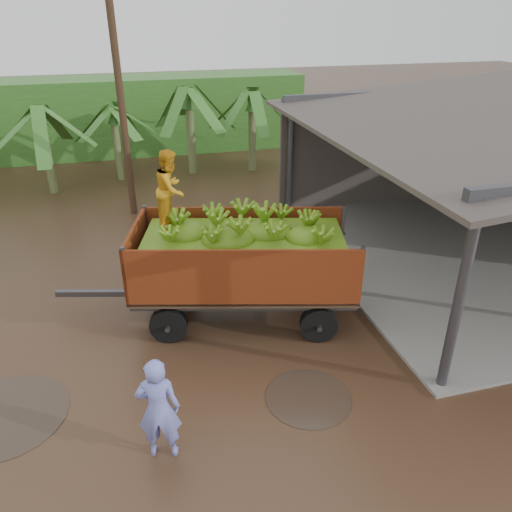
{
  "coord_description": "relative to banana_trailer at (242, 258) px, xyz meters",
  "views": [
    {
      "loc": [
        -0.21,
        -10.09,
        6.72
      ],
      "look_at": [
        2.62,
        0.3,
        1.28
      ],
      "focal_mm": 35.0,
      "sensor_mm": 36.0,
      "label": 1
    }
  ],
  "objects": [
    {
      "name": "ground",
      "position": [
        -2.16,
        0.19,
        -1.52
      ],
      "size": [
        100.0,
        100.0,
        0.0
      ],
      "primitive_type": "plane",
      "color": "black",
      "rests_on": "ground"
    },
    {
      "name": "utility_pole",
      "position": [
        -2.21,
        7.43,
        2.66
      ],
      "size": [
        1.2,
        0.24,
        8.25
      ],
      "color": "#47301E",
      "rests_on": "ground"
    },
    {
      "name": "hedge_north",
      "position": [
        -4.16,
        16.19,
        0.28
      ],
      "size": [
        22.0,
        3.0,
        3.6
      ],
      "primitive_type": "cube",
      "color": "#2D661E",
      "rests_on": "ground"
    },
    {
      "name": "man_blue",
      "position": [
        -2.3,
        -3.71,
        -0.55
      ],
      "size": [
        0.78,
        0.6,
        1.93
      ],
      "primitive_type": "imported",
      "rotation": [
        0.0,
        0.0,
        2.94
      ],
      "color": "#7A82DE",
      "rests_on": "ground"
    },
    {
      "name": "man_grey",
      "position": [
        3.01,
        1.9,
        -0.66
      ],
      "size": [
        1.06,
        0.58,
        1.72
      ],
      "primitive_type": "imported",
      "rotation": [
        0.0,
        0.0,
        3.31
      ],
      "color": "gray",
      "rests_on": "ground"
    },
    {
      "name": "banana_trailer",
      "position": [
        0.0,
        0.0,
        0.0
      ],
      "size": [
        7.04,
        3.62,
        4.04
      ],
      "rotation": [
        0.0,
        0.0,
        -0.26
      ],
      "color": "#983715",
      "rests_on": "ground"
    }
  ]
}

